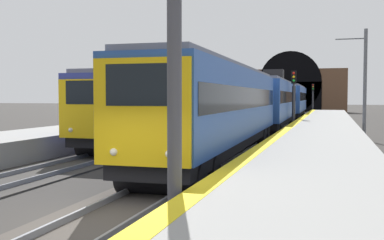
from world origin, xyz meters
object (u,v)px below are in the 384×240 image
Objects in this scene: train_main_approaching at (273,102)px; railway_signal_mid at (294,94)px; railway_signal_far at (313,96)px; catenary_mast_far at (364,84)px; train_adjacent_platform at (231,101)px.

railway_signal_mid is at bearing 51.31° from train_main_approaching.
catenary_mast_far reaches higher than railway_signal_far.
train_main_approaching is at bearing 36.17° from train_adjacent_platform.
train_adjacent_platform is at bearing -145.18° from train_main_approaching.
railway_signal_mid is 8.63m from catenary_mast_far.
train_main_approaching is at bearing 38.63° from catenary_mast_far.
train_main_approaching is 0.98× the size of train_adjacent_platform.
train_main_approaching is 11.83× the size of railway_signal_far.
train_adjacent_platform is at bearing -12.93° from railway_signal_far.
train_adjacent_platform is 12.05× the size of railway_signal_mid.
railway_signal_mid is 38.92m from railway_signal_far.
railway_signal_mid is at bearing 35.05° from catenary_mast_far.
railway_signal_far is (30.37, -6.97, 0.66)m from train_adjacent_platform.
railway_signal_mid is (-1.38, -1.79, 0.61)m from train_main_approaching.
railway_signal_mid reaches higher than railway_signal_far.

